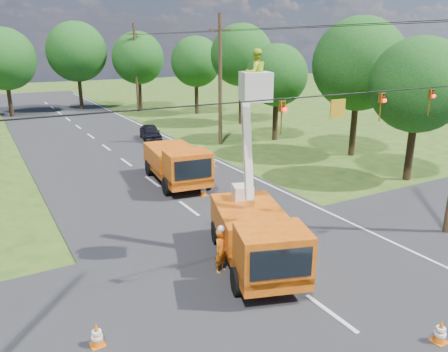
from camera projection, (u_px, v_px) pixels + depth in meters
ground at (126, 163)px, 29.80m from camera, size 140.00×140.00×0.00m
road_main at (126, 163)px, 29.80m from camera, size 12.00×100.00×0.06m
road_cross at (290, 284)px, 14.86m from camera, size 56.00×10.00×0.07m
edge_line at (199, 153)px, 32.45m from camera, size 0.12×90.00×0.02m
bucket_truck at (256, 225)px, 15.66m from camera, size 4.08×6.49×7.68m
second_truck at (177, 163)px, 25.06m from camera, size 3.13×6.57×2.37m
ground_worker at (221, 251)px, 15.42m from camera, size 0.71×0.60×1.64m
distant_car at (150, 132)px, 36.67m from camera, size 2.21×3.97×1.28m
traffic_cone_1 at (440, 332)px, 11.84m from camera, size 0.38×0.38×0.71m
traffic_cone_2 at (218, 217)px, 19.63m from camera, size 0.38×0.38×0.71m
traffic_cone_3 at (204, 190)px, 23.26m from camera, size 0.38×0.38×0.71m
traffic_cone_4 at (97, 335)px, 11.71m from camera, size 0.38×0.38×0.71m
traffic_cone_6 at (213, 161)px, 28.79m from camera, size 0.38×0.38×0.71m
pole_right_mid at (220, 80)px, 33.99m from camera, size 1.80×0.30×10.00m
pole_right_far at (136, 67)px, 50.59m from camera, size 1.80×0.30×10.00m
signal_span at (352, 107)px, 14.18m from camera, size 18.00×0.29×1.07m
tree_right_a at (418, 85)px, 24.61m from camera, size 5.40×5.40×8.28m
tree_right_b at (359, 64)px, 30.04m from camera, size 6.40×6.40×9.65m
tree_right_c at (277, 75)px, 35.33m from camera, size 5.00×5.00×7.83m
tree_right_d at (241, 55)px, 42.33m from camera, size 6.00×6.00×9.70m
tree_right_e at (196, 62)px, 48.75m from camera, size 5.60×5.60×8.63m
tree_far_a at (4, 59)px, 46.37m from camera, size 6.60×6.60×9.50m
tree_far_b at (77, 52)px, 51.64m from camera, size 7.00×7.00×10.32m
tree_far_c at (138, 58)px, 52.45m from camera, size 6.20×6.20×9.18m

